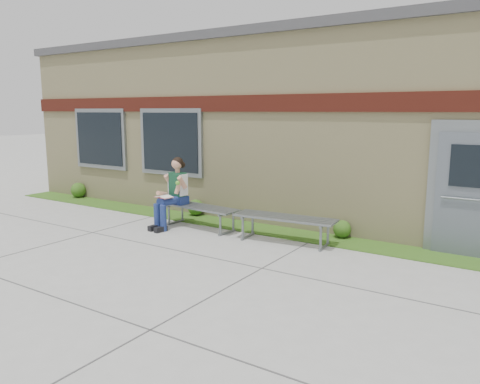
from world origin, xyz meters
The scene contains 9 objects.
ground centered at (0.00, 0.00, 0.00)m, with size 80.00×80.00×0.00m, color #9E9E99.
grass_strip centered at (0.00, 2.60, 0.01)m, with size 16.00×0.80×0.02m, color #2B4F15.
school_building centered at (0.00, 5.99, 2.10)m, with size 16.20×6.22×4.20m.
bench_left centered at (-1.39, 2.00, 0.37)m, with size 1.87×0.67×0.48m.
bench_right centered at (0.61, 2.00, 0.39)m, with size 1.97×0.72×0.50m.
girl centered at (-1.94, 1.77, 0.76)m, with size 0.54×0.94×1.48m.
shrub_west centered at (-6.42, 2.85, 0.23)m, with size 0.42×0.42×0.42m, color #2B4F15.
shrub_mid centered at (-2.18, 2.85, 0.21)m, with size 0.37×0.37×0.37m, color #2B4F15.
shrub_east centered at (1.42, 2.85, 0.19)m, with size 0.34×0.34×0.34m, color #2B4F15.
Camera 1 is at (4.55, -5.59, 2.46)m, focal length 35.00 mm.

